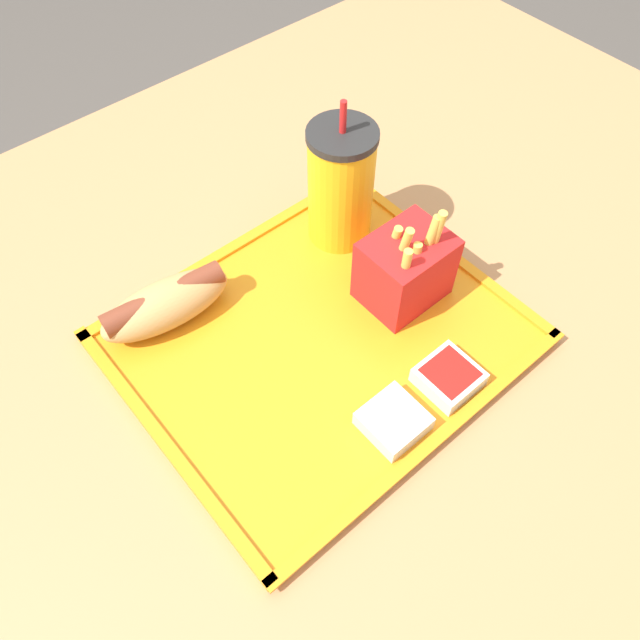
% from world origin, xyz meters
% --- Properties ---
extents(ground_plane, '(8.00, 8.00, 0.00)m').
position_xyz_m(ground_plane, '(0.00, 0.00, 0.00)').
color(ground_plane, '#4C4742').
extents(dining_table, '(1.40, 1.00, 0.75)m').
position_xyz_m(dining_table, '(0.00, 0.00, 0.37)').
color(dining_table, '#B27F51').
rests_on(dining_table, ground_plane).
extents(food_tray, '(0.38, 0.33, 0.01)m').
position_xyz_m(food_tray, '(0.01, -0.00, 0.75)').
color(food_tray, orange).
rests_on(food_tray, dining_table).
extents(soda_cup, '(0.07, 0.07, 0.18)m').
position_xyz_m(soda_cup, '(0.13, 0.09, 0.83)').
color(soda_cup, gold).
rests_on(soda_cup, food_tray).
extents(hot_dog_far, '(0.15, 0.07, 0.05)m').
position_xyz_m(hot_dog_far, '(-0.09, 0.12, 0.78)').
color(hot_dog_far, tan).
rests_on(hot_dog_far, food_tray).
extents(fries_carton, '(0.09, 0.07, 0.12)m').
position_xyz_m(fries_carton, '(0.12, -0.02, 0.80)').
color(fries_carton, red).
rests_on(fries_carton, food_tray).
extents(sauce_cup_mayo, '(0.05, 0.05, 0.02)m').
position_xyz_m(sauce_cup_mayo, '(0.00, -0.13, 0.77)').
color(sauce_cup_mayo, silver).
rests_on(sauce_cup_mayo, food_tray).
extents(sauce_cup_ketchup, '(0.05, 0.05, 0.02)m').
position_xyz_m(sauce_cup_ketchup, '(0.07, -0.13, 0.77)').
color(sauce_cup_ketchup, silver).
rests_on(sauce_cup_ketchup, food_tray).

